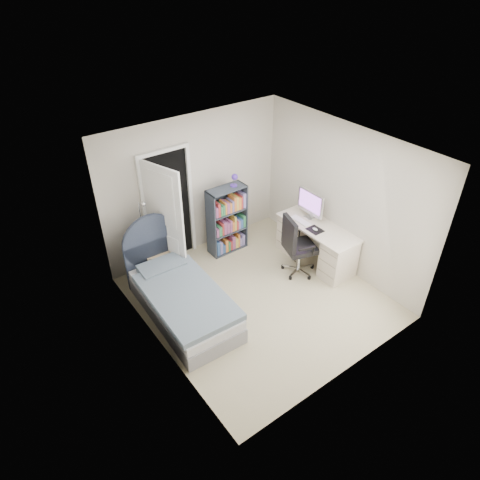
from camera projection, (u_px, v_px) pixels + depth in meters
room_shell at (260, 232)px, 6.12m from camera, size 3.50×3.70×2.60m
door at (166, 216)px, 6.90m from camera, size 0.92×0.80×2.06m
bed at (181, 297)px, 6.41m from camera, size 1.03×2.08×1.26m
nightstand at (155, 257)px, 7.08m from camera, size 0.40×0.40×0.59m
floor_lamp at (147, 247)px, 6.96m from camera, size 0.21×0.21×1.44m
bookcase at (228, 222)px, 7.61m from camera, size 0.70×0.30×1.49m
desk at (316, 242)px, 7.41m from camera, size 0.60×1.50×1.23m
office_chair at (296, 243)px, 7.03m from camera, size 0.61×0.62×1.09m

